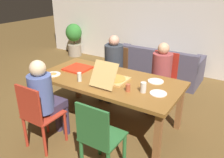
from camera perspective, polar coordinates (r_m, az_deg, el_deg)
name	(u,v)px	position (r m, az deg, el deg)	size (l,w,h in m)	color
ground_plane	(109,122)	(3.81, -0.81, -10.58)	(20.00, 20.00, 0.00)	brown
back_wall	(175,10)	(5.85, 15.27, 15.97)	(7.88, 0.12, 2.95)	silver
dining_table	(108,84)	(3.48, -0.88, -1.14)	(2.16, 1.05, 0.77)	brown
chair_0	(163,77)	(4.19, 12.42, 0.50)	(0.46, 0.43, 0.98)	#A9271B
person_0	(160,72)	(4.00, 11.79, 1.78)	(0.34, 0.55, 1.18)	#402B41
chair_1	(38,114)	(3.17, -17.84, -8.20)	(0.43, 0.44, 0.94)	#AF311E
person_1	(45,96)	(3.17, -16.12, -4.04)	(0.30, 0.52, 1.23)	#3C3048
chair_2	(116,70)	(4.53, 1.02, 2.27)	(0.41, 0.41, 0.95)	brown
person_2	(112,62)	(4.35, 0.06, 4.22)	(0.35, 0.55, 1.21)	#44423F
chair_3	(99,138)	(2.66, -3.27, -14.23)	(0.43, 0.43, 0.95)	#2A6530
pizza_box_0	(113,79)	(3.33, 0.14, 0.11)	(0.37, 0.56, 0.35)	tan
pizza_box_1	(78,68)	(3.86, -8.43, 2.61)	(0.38, 0.38, 0.03)	red
plate_0	(53,74)	(3.72, -14.35, 1.20)	(0.23, 0.23, 0.03)	white
plate_1	(156,81)	(3.41, 10.72, -0.55)	(0.23, 0.23, 0.01)	white
plate_2	(158,93)	(3.05, 11.34, -3.49)	(0.22, 0.22, 0.01)	white
drinking_glass_0	(79,77)	(3.38, -8.02, 0.52)	(0.06, 0.06, 0.13)	silver
drinking_glass_1	(143,87)	(3.03, 7.73, -2.06)	(0.08, 0.08, 0.14)	silver
drinking_glass_2	(105,68)	(3.68, -1.84, 2.74)	(0.06, 0.06, 0.14)	#B24D2A
drinking_glass_3	(128,88)	(3.05, 3.94, -2.15)	(0.06, 0.06, 0.10)	#B05031
couch	(154,67)	(5.47, 10.21, 3.04)	(2.09, 0.89, 0.78)	#4D485A
potted_plant	(74,38)	(7.11, -9.33, 9.90)	(0.47, 0.47, 0.97)	gray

